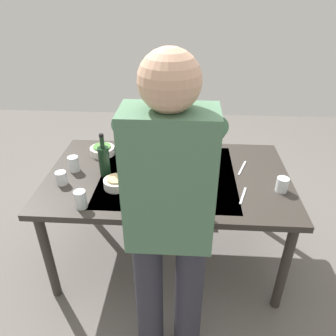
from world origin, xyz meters
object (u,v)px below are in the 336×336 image
at_px(chair_near, 167,144).
at_px(water_cup_near_left, 74,164).
at_px(water_cup_far_right, 61,178).
at_px(serving_bowl_pasta, 179,152).
at_px(wine_bottle, 104,160).
at_px(side_bowl_salad, 102,150).
at_px(dining_table, 168,183).
at_px(water_cup_far_left, 81,199).
at_px(side_bowl_bread, 116,183).
at_px(wine_glass_left, 197,197).
at_px(dinner_plate_near, 147,198).
at_px(water_cup_near_right, 282,185).
at_px(dinner_plate_far, 146,171).
at_px(person_server, 169,221).

xyz_separation_m(chair_near, water_cup_near_left, (0.58, 0.85, 0.26)).
relative_size(water_cup_far_right, serving_bowl_pasta, 0.28).
relative_size(wine_bottle, side_bowl_salad, 1.64).
bearing_deg(dining_table, chair_near, -85.98).
bearing_deg(water_cup_far_right, water_cup_far_left, 130.21).
distance_m(chair_near, side_bowl_bread, 1.09).
xyz_separation_m(wine_glass_left, serving_bowl_pasta, (0.12, -0.65, -0.07)).
bearing_deg(dining_table, water_cup_far_right, 12.87).
bearing_deg(wine_bottle, water_cup_far_left, 80.97).
distance_m(wine_bottle, side_bowl_bread, 0.19).
distance_m(water_cup_near_left, dinner_plate_near, 0.61).
distance_m(serving_bowl_pasta, side_bowl_bread, 0.58).
xyz_separation_m(water_cup_near_right, side_bowl_bread, (1.02, 0.02, -0.01)).
height_order(dining_table, dinner_plate_far, dinner_plate_far).
bearing_deg(dinner_plate_far, side_bowl_bread, 50.05).
bearing_deg(side_bowl_bread, water_cup_near_left, -28.91).
height_order(water_cup_far_left, dinner_plate_far, water_cup_far_left).
relative_size(water_cup_far_right, dinner_plate_near, 0.37).
distance_m(dining_table, dinner_plate_far, 0.17).
xyz_separation_m(water_cup_near_left, serving_bowl_pasta, (-0.71, -0.25, -0.02)).
distance_m(water_cup_near_right, side_bowl_bread, 1.03).
distance_m(side_bowl_salad, dinner_plate_far, 0.42).
xyz_separation_m(wine_bottle, dinner_plate_far, (-0.26, -0.05, -0.10)).
bearing_deg(side_bowl_salad, dinner_plate_near, 126.21).
bearing_deg(dining_table, dinner_plate_far, -8.02).
xyz_separation_m(water_cup_near_right, serving_bowl_pasta, (0.65, -0.41, -0.01)).
bearing_deg(dinner_plate_far, wine_glass_left, 129.21).
height_order(dining_table, chair_near, chair_near).
bearing_deg(side_bowl_salad, dining_table, 153.01).
relative_size(wine_bottle, side_bowl_bread, 1.85).
bearing_deg(chair_near, dining_table, 94.02).
bearing_deg(chair_near, side_bowl_bread, 76.27).
distance_m(water_cup_far_right, dinner_plate_near, 0.58).
distance_m(dining_table, water_cup_near_right, 0.74).
height_order(chair_near, dinner_plate_near, chair_near).
bearing_deg(water_cup_near_right, water_cup_far_right, 0.23).
xyz_separation_m(wine_glass_left, dinner_plate_near, (0.29, -0.10, -0.10)).
bearing_deg(chair_near, dinner_plate_near, 87.74).
height_order(water_cup_near_left, water_cup_far_left, water_cup_far_left).
xyz_separation_m(person_server, water_cup_far_right, (0.72, -0.59, -0.19)).
relative_size(water_cup_near_right, dinner_plate_far, 0.40).
height_order(chair_near, wine_bottle, wine_bottle).
relative_size(water_cup_far_right, side_bowl_bread, 0.53).
bearing_deg(person_server, dinner_plate_near, -70.89).
height_order(water_cup_near_right, side_bowl_salad, water_cup_near_right).
distance_m(water_cup_far_left, dinner_plate_far, 0.52).
distance_m(wine_glass_left, side_bowl_bread, 0.55).
bearing_deg(chair_near, dinner_plate_far, 83.72).
xyz_separation_m(wine_glass_left, water_cup_near_left, (0.82, -0.40, -0.05)).
bearing_deg(dining_table, side_bowl_bread, 28.34).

